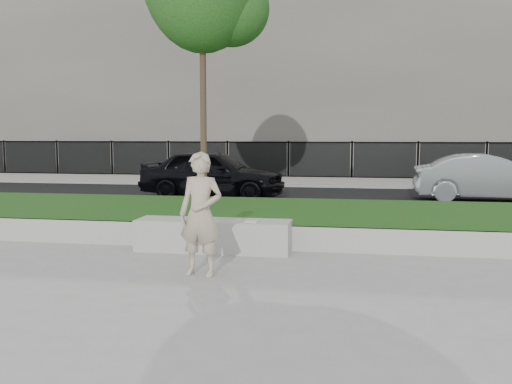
% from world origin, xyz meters
% --- Properties ---
extents(ground, '(90.00, 90.00, 0.00)m').
position_xyz_m(ground, '(0.00, 0.00, 0.00)').
color(ground, gray).
rests_on(ground, ground).
extents(grass_bank, '(34.00, 4.00, 0.40)m').
position_xyz_m(grass_bank, '(0.00, 3.00, 0.20)').
color(grass_bank, black).
rests_on(grass_bank, ground).
extents(grass_kerb, '(34.00, 0.08, 0.40)m').
position_xyz_m(grass_kerb, '(0.00, 1.04, 0.20)').
color(grass_kerb, '#AAA89F').
rests_on(grass_kerb, ground).
extents(street, '(34.00, 7.00, 0.04)m').
position_xyz_m(street, '(0.00, 8.50, 0.02)').
color(street, black).
rests_on(street, ground).
extents(far_pavement, '(34.00, 3.00, 0.12)m').
position_xyz_m(far_pavement, '(0.00, 13.00, 0.06)').
color(far_pavement, gray).
rests_on(far_pavement, ground).
extents(iron_fence, '(32.00, 0.30, 1.50)m').
position_xyz_m(iron_fence, '(0.00, 12.00, 0.54)').
color(iron_fence, slate).
rests_on(iron_fence, far_pavement).
extents(building_facade, '(34.00, 10.00, 10.00)m').
position_xyz_m(building_facade, '(0.00, 20.00, 5.00)').
color(building_facade, '#615C54').
rests_on(building_facade, ground).
extents(stone_bench, '(2.47, 0.62, 0.50)m').
position_xyz_m(stone_bench, '(-0.47, 0.80, 0.25)').
color(stone_bench, '#AAA89F').
rests_on(stone_bench, ground).
extents(man, '(0.65, 0.48, 1.63)m').
position_xyz_m(man, '(-0.24, -0.74, 0.82)').
color(man, '#BDAB91').
rests_on(man, ground).
extents(book, '(0.22, 0.17, 0.02)m').
position_xyz_m(book, '(0.17, 0.68, 0.52)').
color(book, beige).
rests_on(book, stone_bench).
extents(car_dark, '(4.24, 2.03, 1.40)m').
position_xyz_m(car_dark, '(-2.26, 7.77, 0.74)').
color(car_dark, black).
rests_on(car_dark, street).
extents(car_silver, '(3.93, 1.48, 1.28)m').
position_xyz_m(car_silver, '(5.28, 8.30, 0.68)').
color(car_silver, gray).
rests_on(car_silver, street).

